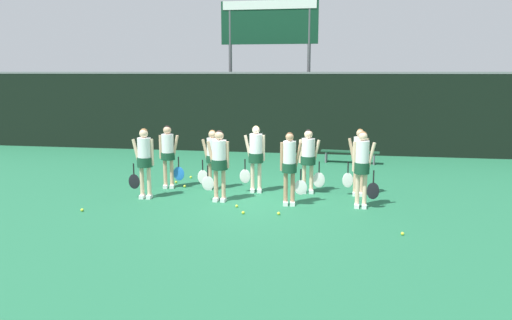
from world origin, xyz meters
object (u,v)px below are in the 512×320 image
tennis_ball_4 (185,186)px  tennis_ball_6 (402,234)px  player_0 (144,157)px  player_6 (256,153)px  scoreboard (269,34)px  player_2 (290,163)px  player_3 (362,163)px  bench_courtside (350,153)px  tennis_ball_0 (82,210)px  player_8 (359,157)px  tennis_ball_3 (237,206)px  tennis_ball_2 (243,213)px  tennis_ball_1 (176,182)px  player_7 (308,156)px  player_4 (168,151)px  player_1 (219,159)px  tennis_ball_7 (279,213)px  tennis_ball_5 (191,177)px  player_5 (212,155)px

tennis_ball_4 → tennis_ball_6: size_ratio=1.07×
player_0 → player_6: bearing=17.4°
scoreboard → player_2: bearing=-78.7°
player_0 → player_3: (5.33, 0.00, 0.01)m
bench_courtside → tennis_ball_4: bench_courtside is taller
player_3 → tennis_ball_4: bearing=167.2°
tennis_ball_0 → player_2: bearing=16.6°
scoreboard → player_6: (0.83, -8.07, -3.65)m
scoreboard → player_8: (3.49, -7.99, -3.68)m
bench_courtside → tennis_ball_3: 6.89m
player_2 → player_8: 2.06m
tennis_ball_2 → tennis_ball_4: 3.12m
tennis_ball_1 → player_8: bearing=-6.3°
player_6 → player_7: 1.38m
player_7 → tennis_ball_2: bearing=-126.5°
scoreboard → tennis_ball_3: 10.74m
player_4 → player_1: bearing=-46.0°
player_2 → player_3: bearing=-5.5°
bench_courtside → tennis_ball_0: size_ratio=28.88×
player_8 → player_6: bearing=-177.8°
player_7 → tennis_ball_6: player_7 is taller
player_4 → tennis_ball_3: player_4 is taller
tennis_ball_3 → tennis_ball_7: 1.15m
player_2 → tennis_ball_5: player_2 is taller
bench_courtside → tennis_ball_5: (-4.73, -3.37, -0.34)m
bench_courtside → player_5: bearing=-123.0°
tennis_ball_6 → tennis_ball_7: size_ratio=0.93×
player_5 → tennis_ball_6: size_ratio=24.74×
player_6 → player_8: bearing=-4.9°
player_8 → tennis_ball_5: player_8 is taller
player_3 → player_5: bearing=165.0°
tennis_ball_5 → tennis_ball_6: bearing=-37.9°
player_6 → tennis_ball_1: (-2.43, 0.64, -1.01)m
player_4 → tennis_ball_2: 3.49m
player_0 → bench_courtside: bearing=43.2°
player_2 → player_4: size_ratio=1.02×
player_3 → tennis_ball_5: bearing=155.8°
tennis_ball_1 → tennis_ball_5: tennis_ball_5 is taller
player_0 → player_1: bearing=-4.6°
scoreboard → player_8: 9.46m
tennis_ball_0 → tennis_ball_6: 7.04m
player_7 → tennis_ball_5: bearing=154.3°
tennis_ball_4 → bench_courtside: bearing=45.1°
player_6 → tennis_ball_6: (3.43, -3.03, -1.01)m
player_0 → tennis_ball_3: (2.45, -0.48, -1.02)m
scoreboard → tennis_ball_4: 9.24m
player_6 → tennis_ball_4: 2.27m
bench_courtside → player_1: player_1 is taller
player_7 → tennis_ball_0: player_7 is taller
player_7 → tennis_ball_5: (-3.58, 1.23, -0.96)m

